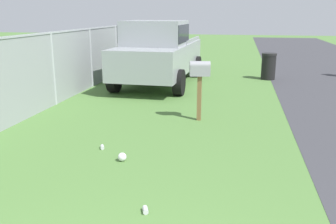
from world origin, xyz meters
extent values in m
cube|color=brown|center=(6.50, 0.09, 0.50)|extent=(0.09, 0.09, 1.00)
cube|color=gray|center=(6.50, 0.09, 1.11)|extent=(0.28, 0.47, 0.22)
cylinder|color=gray|center=(6.50, 0.09, 1.22)|extent=(0.28, 0.47, 0.20)
cube|color=red|center=(6.61, 0.09, 1.18)|extent=(0.02, 0.04, 0.18)
cube|color=#93999E|center=(10.64, 1.89, 0.88)|extent=(5.16, 2.15, 0.90)
cube|color=#93999E|center=(10.03, 1.91, 1.71)|extent=(1.79, 1.88, 0.76)
cube|color=black|center=(10.03, 1.91, 1.71)|extent=(1.74, 1.92, 0.53)
cube|color=#93999E|center=(11.74, 0.94, 1.39)|extent=(2.65, 0.17, 0.12)
cube|color=#93999E|center=(11.80, 2.76, 1.39)|extent=(2.65, 0.17, 0.12)
cylinder|color=black|center=(8.93, 0.95, 0.38)|extent=(0.77, 0.29, 0.76)
cylinder|color=black|center=(9.00, 2.93, 0.38)|extent=(0.77, 0.29, 0.76)
cylinder|color=black|center=(12.29, 0.84, 0.38)|extent=(0.77, 0.29, 0.76)
cylinder|color=black|center=(12.36, 2.82, 0.38)|extent=(0.77, 0.29, 0.76)
cylinder|color=black|center=(12.18, -1.76, 0.43)|extent=(0.50, 0.50, 0.86)
cylinder|color=black|center=(12.18, -1.76, 0.90)|extent=(0.52, 0.52, 0.08)
cylinder|color=#9EA3A8|center=(7.23, 3.93, 0.93)|extent=(0.07, 0.07, 1.87)
cylinder|color=#9EA3A8|center=(9.70, 3.93, 0.93)|extent=(0.07, 0.07, 1.87)
cylinder|color=#9EA3A8|center=(12.16, 3.93, 0.93)|extent=(0.07, 0.07, 1.87)
cylinder|color=#9EA3A8|center=(14.63, 3.93, 0.93)|extent=(0.07, 0.07, 1.87)
cylinder|color=#9EA3A8|center=(17.09, 3.93, 0.93)|extent=(0.07, 0.07, 1.87)
cube|color=#9EA3A8|center=(8.47, 3.93, 1.84)|extent=(17.25, 0.04, 0.04)
cube|color=gray|center=(8.47, 3.93, 0.93)|extent=(17.25, 0.01, 1.87)
cylinder|color=silver|center=(2.43, 0.28, 0.03)|extent=(0.14, 0.10, 0.07)
sphere|color=silver|center=(3.91, 1.05, 0.07)|extent=(0.14, 0.14, 0.14)
cylinder|color=silver|center=(4.37, 1.56, 0.03)|extent=(0.14, 0.11, 0.07)
camera|label=1|loc=(-1.41, -0.75, 2.33)|focal=39.42mm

